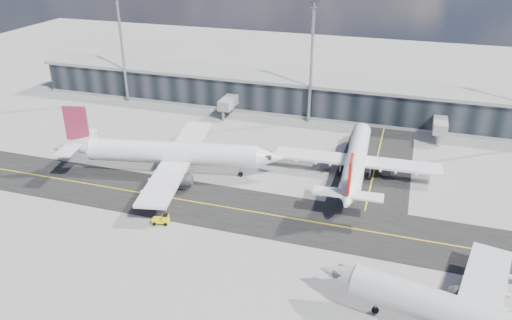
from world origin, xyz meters
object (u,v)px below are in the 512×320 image
Objects in this scene: airliner_redtail at (356,160)px; service_van at (361,149)px; baggage_tug at (162,219)px; airliner_af at (169,153)px.

airliner_redtail reaches higher than service_van.
airliner_redtail is at bearing -90.07° from service_van.
airliner_redtail is 12.84× the size of baggage_tug.
airliner_af is at bearing -149.49° from service_van.
baggage_tug is 0.51× the size of service_van.
baggage_tug is at bearing -126.85° from service_van.
baggage_tug is at bearing 10.99° from airliner_af.
baggage_tug is (-27.40, -25.96, -2.81)m from airliner_redtail.
airliner_af is at bearing -171.27° from baggage_tug.
airliner_af reaches higher than baggage_tug.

